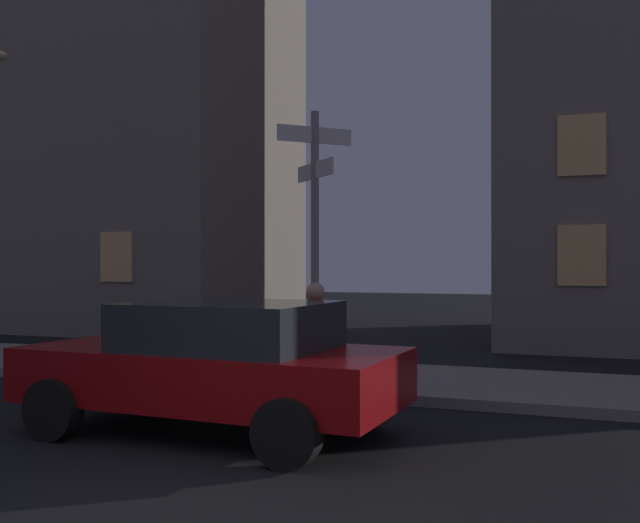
% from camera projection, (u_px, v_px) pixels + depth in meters
% --- Properties ---
extents(sidewalk_kerb, '(40.00, 2.85, 0.14)m').
position_uv_depth(sidewalk_kerb, '(399.00, 381.00, 10.70)').
color(sidewalk_kerb, gray).
rests_on(sidewalk_kerb, ground_plane).
extents(signpost, '(0.91, 0.91, 3.95)m').
position_uv_depth(signpost, '(315.00, 223.00, 10.59)').
color(signpost, gray).
rests_on(signpost, sidewalk_kerb).
extents(car_far_trailing, '(4.23, 2.18, 1.42)m').
position_uv_depth(car_far_trailing, '(216.00, 363.00, 7.71)').
color(car_far_trailing, maroon).
rests_on(car_far_trailing, ground_plane).
extents(cyclist, '(1.82, 0.37, 1.61)m').
position_uv_depth(cyclist, '(312.00, 355.00, 8.52)').
color(cyclist, black).
rests_on(cyclist, ground_plane).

